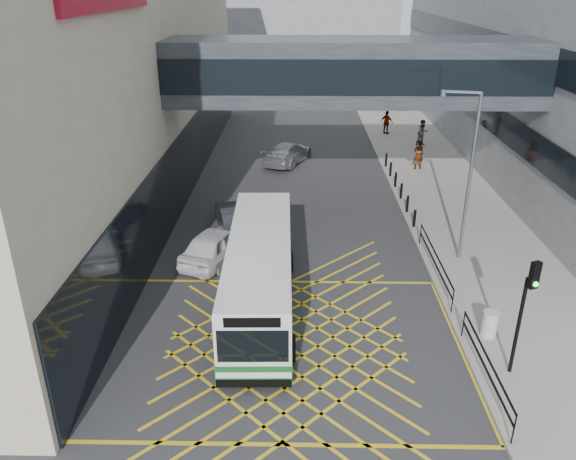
# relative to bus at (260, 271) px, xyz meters

# --- Properties ---
(ground) EXTENTS (120.00, 120.00, 0.00)m
(ground) POSITION_rel_bus_xyz_m (1.03, -2.62, -1.53)
(ground) COLOR #333335
(building_far) EXTENTS (28.00, 16.00, 18.00)m
(building_far) POSITION_rel_bus_xyz_m (-0.97, 57.38, 7.47)
(building_far) COLOR gray
(building_far) RESTS_ON ground
(skybridge) EXTENTS (20.00, 4.10, 3.00)m
(skybridge) POSITION_rel_bus_xyz_m (4.03, 9.38, 5.97)
(skybridge) COLOR #2D3237
(skybridge) RESTS_ON ground
(pavement) EXTENTS (6.00, 54.00, 0.16)m
(pavement) POSITION_rel_bus_xyz_m (10.03, 12.38, -1.45)
(pavement) COLOR gray
(pavement) RESTS_ON ground
(box_junction) EXTENTS (12.00, 9.00, 0.01)m
(box_junction) POSITION_rel_bus_xyz_m (1.03, -2.62, -1.52)
(box_junction) COLOR gold
(box_junction) RESTS_ON ground
(bus) EXTENTS (2.72, 10.21, 2.85)m
(bus) POSITION_rel_bus_xyz_m (0.00, 0.00, 0.00)
(bus) COLOR silver
(bus) RESTS_ON ground
(car_white) EXTENTS (3.56, 5.26, 1.55)m
(car_white) POSITION_rel_bus_xyz_m (-2.22, 3.89, -0.75)
(car_white) COLOR silver
(car_white) RESTS_ON ground
(car_dark) EXTENTS (2.93, 4.99, 1.47)m
(car_dark) POSITION_rel_bus_xyz_m (-1.71, 6.99, -0.79)
(car_dark) COLOR black
(car_dark) RESTS_ON ground
(car_silver) EXTENTS (3.73, 5.30, 1.52)m
(car_silver) POSITION_rel_bus_xyz_m (0.71, 18.55, -0.76)
(car_silver) COLOR #919299
(car_silver) RESTS_ON ground
(traffic_light) EXTENTS (0.33, 0.48, 4.01)m
(traffic_light) POSITION_rel_bus_xyz_m (8.22, -4.16, 1.24)
(traffic_light) COLOR black
(traffic_light) RESTS_ON pavement
(street_lamp) EXTENTS (1.67, 0.51, 7.36)m
(street_lamp) POSITION_rel_bus_xyz_m (8.48, 3.95, 2.83)
(street_lamp) COLOR slate
(street_lamp) RESTS_ON pavement
(litter_bin) EXTENTS (0.54, 0.54, 0.93)m
(litter_bin) POSITION_rel_bus_xyz_m (8.10, -2.08, -0.90)
(litter_bin) COLOR #ADA89E
(litter_bin) RESTS_ON pavement
(kerb_railings) EXTENTS (0.05, 12.54, 1.00)m
(kerb_railings) POSITION_rel_bus_xyz_m (7.18, -0.85, -0.65)
(kerb_railings) COLOR black
(kerb_railings) RESTS_ON pavement
(bollards) EXTENTS (0.14, 10.14, 0.90)m
(bollards) POSITION_rel_bus_xyz_m (7.28, 12.38, -0.92)
(bollards) COLOR black
(bollards) RESTS_ON pavement
(pedestrian_a) EXTENTS (0.88, 0.73, 1.91)m
(pedestrian_a) POSITION_rel_bus_xyz_m (9.28, 16.90, -0.41)
(pedestrian_a) COLOR gray
(pedestrian_a) RESTS_ON pavement
(pedestrian_b) EXTENTS (1.06, 0.85, 1.90)m
(pedestrian_b) POSITION_rel_bus_xyz_m (10.73, 22.75, -0.42)
(pedestrian_b) COLOR gray
(pedestrian_b) RESTS_ON pavement
(pedestrian_c) EXTENTS (1.19, 1.07, 1.84)m
(pedestrian_c) POSITION_rel_bus_xyz_m (8.52, 26.07, -0.44)
(pedestrian_c) COLOR gray
(pedestrian_c) RESTS_ON pavement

